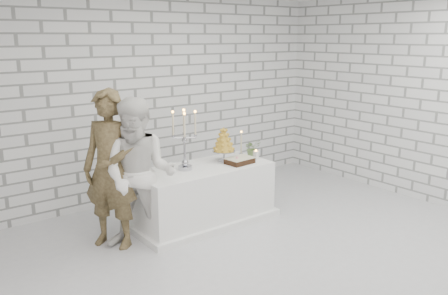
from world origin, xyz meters
TOP-DOWN VIEW (x-y plane):
  - ground at (0.00, 0.00)m, footprint 6.00×5.00m
  - wall_back at (0.00, 2.50)m, footprint 6.00×0.01m
  - wall_right at (3.00, 0.00)m, footprint 0.01×5.00m
  - cake_table at (-0.06, 1.16)m, footprint 1.80×0.80m
  - groom at (-1.30, 1.22)m, footprint 0.75×0.80m
  - bride at (-1.07, 0.95)m, footprint 1.08×1.06m
  - candelabra at (-0.32, 1.20)m, footprint 0.38×0.38m
  - croquembouche at (0.31, 1.21)m, footprint 0.34×0.34m
  - chocolate_cake at (0.42, 1.00)m, footprint 0.37×0.28m
  - pillar_candle at (0.72, 1.02)m, footprint 0.10×0.10m
  - extra_taper at (0.74, 1.36)m, footprint 0.07×0.07m
  - flowers at (0.78, 1.17)m, footprint 0.27×0.25m

SIDE VIEW (x-z plane):
  - ground at x=0.00m, z-range -0.01..0.01m
  - cake_table at x=-0.06m, z-range 0.00..0.75m
  - chocolate_cake at x=0.42m, z-range 0.75..0.83m
  - pillar_candle at x=0.72m, z-range 0.75..0.87m
  - flowers at x=0.78m, z-range 0.75..1.00m
  - bride at x=-1.07m, z-range 0.00..1.75m
  - extra_taper at x=0.74m, z-range 0.75..1.07m
  - groom at x=-1.30m, z-range 0.00..1.84m
  - croquembouche at x=0.31m, z-range 0.75..1.23m
  - candelabra at x=-0.32m, z-range 0.75..1.53m
  - wall_back at x=0.00m, z-range 0.00..3.00m
  - wall_right at x=3.00m, z-range 0.00..3.00m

